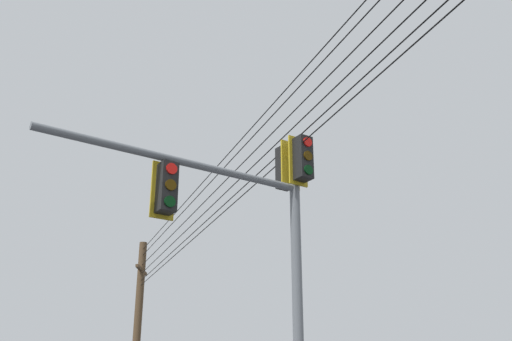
# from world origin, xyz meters

# --- Properties ---
(signal_mast_assembly) EXTENTS (2.13, 5.23, 6.83)m
(signal_mast_assembly) POSITION_xyz_m (-0.87, 1.63, 4.87)
(signal_mast_assembly) COLOR slate
(signal_mast_assembly) RESTS_ON ground
(overhead_wire_span) EXTENTS (34.18, 3.35, 1.79)m
(overhead_wire_span) POSITION_xyz_m (-2.18, 0.70, 7.34)
(overhead_wire_span) COLOR black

